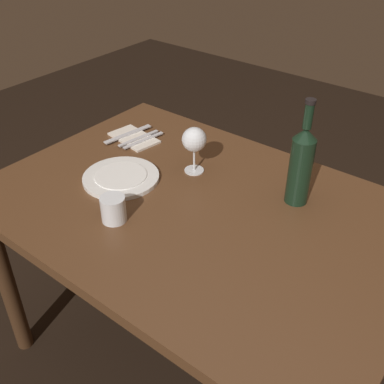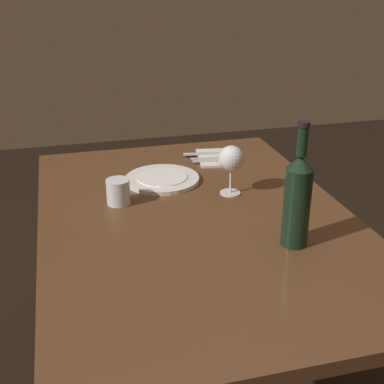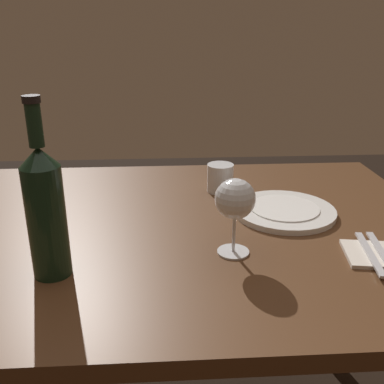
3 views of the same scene
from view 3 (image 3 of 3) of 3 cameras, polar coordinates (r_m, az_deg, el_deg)
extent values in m
cube|color=#56351E|center=(1.05, -2.90, -5.04)|extent=(1.30, 0.90, 0.04)
cylinder|color=#412816|center=(1.67, 17.78, -9.93)|extent=(0.06, 0.06, 0.70)
cylinder|color=white|center=(0.92, 5.32, -7.67)|extent=(0.07, 0.07, 0.00)
cylinder|color=white|center=(0.90, 5.42, -5.27)|extent=(0.01, 0.01, 0.08)
sphere|color=white|center=(0.87, 5.58, -0.88)|extent=(0.08, 0.08, 0.08)
cylinder|color=#510A14|center=(0.87, 5.57, -1.33)|extent=(0.06, 0.06, 0.01)
cylinder|color=black|center=(0.84, -18.17, -3.74)|extent=(0.07, 0.07, 0.21)
cone|color=black|center=(0.80, -19.17, 4.31)|extent=(0.07, 0.07, 0.03)
cylinder|color=black|center=(0.79, -19.64, 8.11)|extent=(0.03, 0.03, 0.07)
cylinder|color=black|center=(0.78, -20.03, 11.19)|extent=(0.03, 0.03, 0.01)
cylinder|color=white|center=(1.23, 3.66, 1.82)|extent=(0.07, 0.07, 0.08)
cylinder|color=silver|center=(1.23, 3.65, 1.25)|extent=(0.06, 0.06, 0.04)
cylinder|color=white|center=(1.12, 11.79, -2.39)|extent=(0.25, 0.25, 0.01)
cylinder|color=white|center=(1.11, 11.83, -1.98)|extent=(0.17, 0.17, 0.00)
cube|color=silver|center=(0.97, 23.27, -7.22)|extent=(0.04, 0.18, 0.00)
cube|color=silver|center=(0.96, 21.93, -7.33)|extent=(0.04, 0.18, 0.00)
camera|label=1|loc=(2.01, -27.52, 30.26)|focal=43.67mm
camera|label=2|loc=(1.86, -52.89, 20.77)|focal=48.73mm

